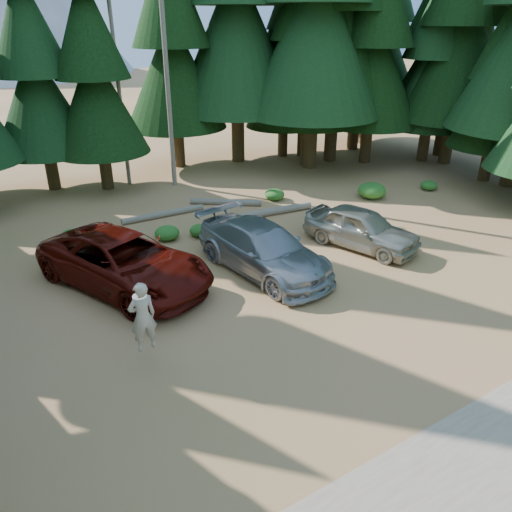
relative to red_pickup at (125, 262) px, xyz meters
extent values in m
plane|color=#9D7B42|center=(5.02, -5.05, -0.89)|extent=(160.00, 160.00, 0.00)
cylinder|color=#72675B|center=(5.82, 9.45, 5.11)|extent=(0.24, 0.24, 12.00)
cylinder|color=#72675B|center=(3.82, 10.95, 4.11)|extent=(0.20, 0.20, 10.00)
imported|color=#550D07|center=(0.00, 0.00, 0.00)|extent=(5.13, 7.01, 1.77)
imported|color=#A5A7AD|center=(4.49, -1.49, -0.05)|extent=(3.05, 6.02, 1.67)
imported|color=#A7A494|center=(8.85, -1.74, -0.11)|extent=(3.15, 4.93, 1.56)
imported|color=beige|center=(-0.91, -4.29, 0.50)|extent=(0.71, 0.47, 1.94)
cylinder|color=white|center=(-0.91, -4.24, 1.07)|extent=(0.36, 0.36, 0.04)
cylinder|color=#72675B|center=(3.47, 5.31, -0.75)|extent=(3.84, 0.37, 0.27)
cylinder|color=#72675B|center=(6.63, 5.24, -0.75)|extent=(2.89, 2.30, 0.28)
cylinder|color=#72675B|center=(7.20, 3.01, -0.72)|extent=(5.19, 0.91, 0.33)
ellipsoid|color=#266D20|center=(-1.33, 1.91, -0.59)|extent=(1.07, 1.07, 0.59)
ellipsoid|color=#266D20|center=(-0.69, 4.84, -0.66)|extent=(0.82, 0.82, 0.45)
ellipsoid|color=#266D20|center=(2.65, 2.89, -0.61)|extent=(1.01, 1.01, 0.55)
ellipsoid|color=#266D20|center=(3.95, 2.50, -0.64)|extent=(0.88, 0.88, 0.48)
ellipsoid|color=#266D20|center=(9.06, 4.64, -0.62)|extent=(0.97, 0.97, 0.54)
ellipsoid|color=#266D20|center=(13.33, 2.32, -0.50)|extent=(1.40, 1.40, 0.77)
ellipsoid|color=#266D20|center=(16.79, 1.71, -0.65)|extent=(0.87, 0.87, 0.48)
camera|label=1|loc=(-4.07, -14.82, 7.31)|focal=35.00mm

